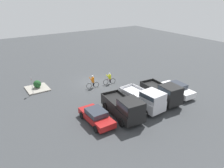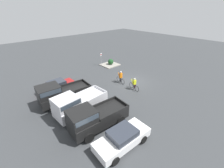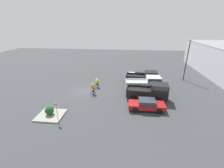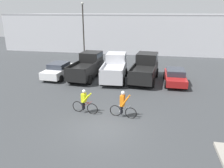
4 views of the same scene
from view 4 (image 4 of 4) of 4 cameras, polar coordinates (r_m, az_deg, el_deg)
ground_plane at (r=12.66m, az=-2.45°, el=-11.38°), size 80.00×80.00×0.00m
warehouse_building at (r=40.03m, az=7.47°, el=13.52°), size 43.81×14.29×5.81m
sedan_0 at (r=22.41m, az=-13.65°, el=3.60°), size 2.14×4.55×1.45m
pickup_truck_0 at (r=21.72m, az=-6.37°, el=4.86°), size 2.53×5.32×2.36m
pickup_truck_1 at (r=21.09m, az=0.76°, el=4.47°), size 2.48×5.36×2.33m
pickup_truck_2 at (r=21.14m, az=8.67°, el=4.39°), size 2.68×5.59×2.37m
sedan_1 at (r=20.57m, az=16.16°, el=1.94°), size 1.92×4.37×1.35m
cyclist_0 at (r=13.51m, az=2.86°, el=-5.30°), size 1.73×0.52×1.75m
cyclist_1 at (r=14.18m, az=-7.21°, el=-4.56°), size 1.79×0.52×1.63m
lamppost at (r=29.14m, az=-7.50°, el=14.41°), size 0.36×0.36×7.37m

